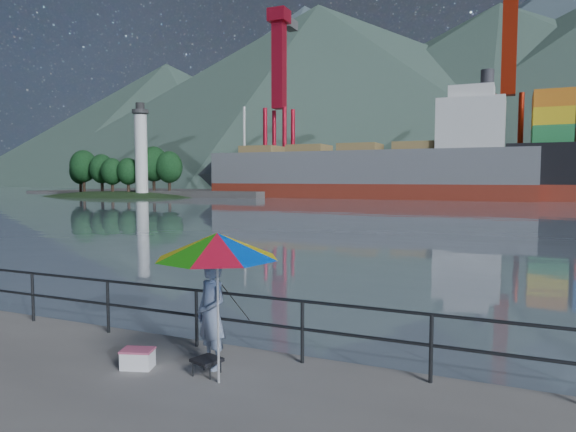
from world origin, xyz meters
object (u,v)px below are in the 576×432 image
Objects in this scene: bulk_carrier at (375,170)px; beach_umbrella at (217,246)px; cooler_bag at (138,360)px; fisherman at (211,314)px.

beach_umbrella is at bearing -77.71° from bulk_carrier.
beach_umbrella is at bearing -17.85° from cooler_bag.
cooler_bag is at bearing -78.82° from bulk_carrier.
beach_umbrella reaches higher than fisherman.
fisherman is 1.31m from beach_umbrella.
fisherman is 73.09m from bulk_carrier.
fisherman is 3.64× the size of cooler_bag.
bulk_carrier is at bearing 102.29° from beach_umbrella.
cooler_bag is (-1.04, -0.49, -0.72)m from fisherman.
beach_umbrella is 2.37m from cooler_bag.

